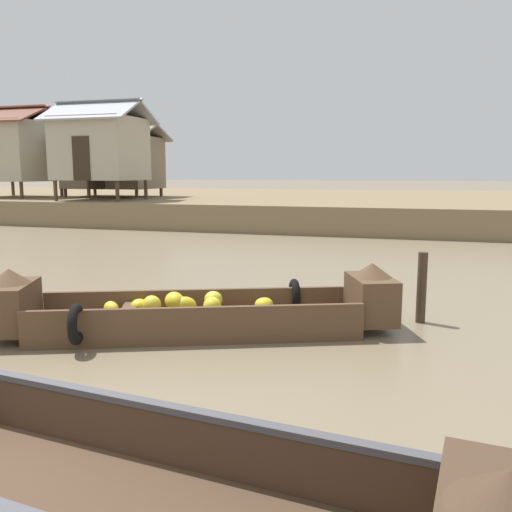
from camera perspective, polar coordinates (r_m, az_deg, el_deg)
name	(u,v)px	position (r m, az deg, el deg)	size (l,w,h in m)	color
ground_plane	(280,265)	(13.03, 2.56, -0.99)	(300.00, 300.00, 0.00)	#7A6B51
riverbank_strip	(355,205)	(28.90, 10.49, 5.28)	(160.00, 20.00, 1.03)	#7F6B4C
banana_boat	(196,311)	(7.55, -6.34, -5.77)	(5.47, 2.97, 0.95)	brown
viewer_boat	(17,463)	(4.16, -23.99, -19.41)	(6.60, 2.02, 0.94)	#473323
stilt_house_left	(14,150)	(29.40, -24.23, 10.18)	(4.12, 3.84, 4.38)	#4C3826
stilt_house_mid_left	(113,162)	(28.17, -14.89, 9.65)	(5.01, 3.44, 3.61)	#4C3826
stilt_house_mid_right	(100,147)	(24.78, -16.18, 10.98)	(4.08, 3.31, 4.32)	#4C3826
mooring_post	(422,288)	(8.35, 17.14, -3.22)	(0.14, 0.14, 1.06)	#423323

